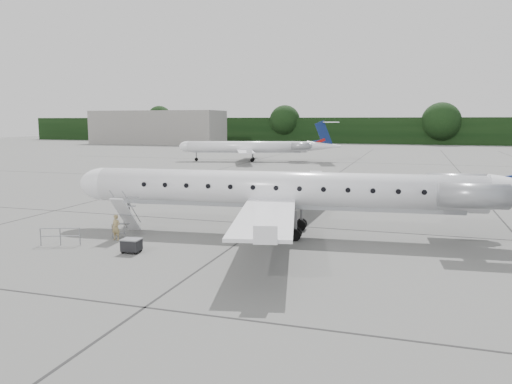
% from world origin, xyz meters
% --- Properties ---
extents(ground, '(320.00, 320.00, 0.00)m').
position_xyz_m(ground, '(0.00, 0.00, 0.00)').
color(ground, slate).
rests_on(ground, ground).
extents(treeline, '(260.00, 4.00, 8.00)m').
position_xyz_m(treeline, '(0.00, 130.00, 4.00)').
color(treeline, black).
rests_on(treeline, ground).
extents(terminal_building, '(40.00, 14.00, 10.00)m').
position_xyz_m(terminal_building, '(-70.00, 110.00, 5.00)').
color(terminal_building, gray).
rests_on(terminal_building, ground).
extents(main_regional_jet, '(32.65, 24.94, 7.86)m').
position_xyz_m(main_regional_jet, '(-2.80, 2.13, 3.93)').
color(main_regional_jet, white).
rests_on(main_regional_jet, ground).
extents(airstair, '(1.07, 2.42, 2.46)m').
position_xyz_m(airstair, '(-11.89, -1.09, 1.23)').
color(airstair, white).
rests_on(airstair, ground).
extents(passenger, '(0.59, 0.42, 1.54)m').
position_xyz_m(passenger, '(-11.76, -2.41, 0.77)').
color(passenger, '#968252').
rests_on(passenger, ground).
extents(safety_railing, '(2.09, 0.83, 1.00)m').
position_xyz_m(safety_railing, '(-14.07, -4.49, 0.50)').
color(safety_railing, gray).
rests_on(safety_railing, ground).
extents(baggage_cart, '(0.99, 0.82, 0.82)m').
position_xyz_m(baggage_cart, '(-9.35, -4.66, 0.41)').
color(baggage_cart, black).
rests_on(baggage_cart, ground).
extents(bg_regional_left, '(30.62, 25.32, 6.98)m').
position_xyz_m(bg_regional_left, '(-22.75, 54.96, 3.49)').
color(bg_regional_left, white).
rests_on(bg_regional_left, ground).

